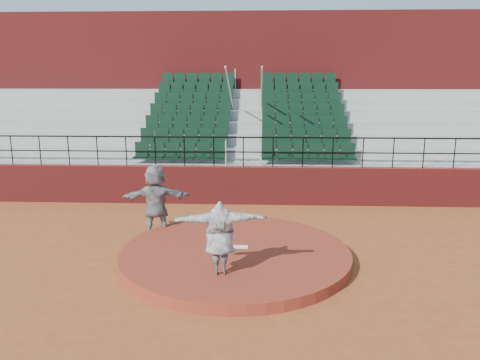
{
  "coord_description": "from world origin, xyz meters",
  "views": [
    {
      "loc": [
        0.58,
        -10.56,
        4.37
      ],
      "look_at": [
        0.0,
        2.5,
        1.4
      ],
      "focal_mm": 35.0,
      "sensor_mm": 36.0,
      "label": 1
    }
  ],
  "objects": [
    {
      "name": "ground",
      "position": [
        0.0,
        0.0,
        0.0
      ],
      "size": [
        90.0,
        90.0,
        0.0
      ],
      "primitive_type": "plane",
      "color": "#974822",
      "rests_on": "ground"
    },
    {
      "name": "pitchers_mound",
      "position": [
        0.0,
        0.0,
        0.12
      ],
      "size": [
        5.5,
        5.5,
        0.25
      ],
      "primitive_type": "cylinder",
      "color": "maroon",
      "rests_on": "ground"
    },
    {
      "name": "pitching_rubber",
      "position": [
        0.0,
        0.15,
        0.27
      ],
      "size": [
        0.6,
        0.15,
        0.03
      ],
      "primitive_type": "cube",
      "color": "white",
      "rests_on": "pitchers_mound"
    },
    {
      "name": "boundary_wall",
      "position": [
        0.0,
        5.0,
        0.65
      ],
      "size": [
        24.0,
        0.3,
        1.3
      ],
      "primitive_type": "cube",
      "color": "maroon",
      "rests_on": "ground"
    },
    {
      "name": "wall_railing",
      "position": [
        0.0,
        5.0,
        2.03
      ],
      "size": [
        24.04,
        0.05,
        1.03
      ],
      "color": "black",
      "rests_on": "boundary_wall"
    },
    {
      "name": "seating_deck",
      "position": [
        0.0,
        8.65,
        1.44
      ],
      "size": [
        24.0,
        5.97,
        4.63
      ],
      "color": "#9B9B95",
      "rests_on": "ground"
    },
    {
      "name": "press_box_facade",
      "position": [
        0.0,
        12.6,
        3.55
      ],
      "size": [
        24.0,
        3.0,
        7.1
      ],
      "primitive_type": "cube",
      "color": "maroon",
      "rests_on": "ground"
    },
    {
      "name": "pitcher",
      "position": [
        -0.25,
        -1.37,
        1.04
      ],
      "size": [
        2.01,
        0.8,
        1.59
      ],
      "primitive_type": "imported",
      "rotation": [
        0.0,
        0.0,
        3.28
      ],
      "color": "black",
      "rests_on": "pitchers_mound"
    },
    {
      "name": "fielder",
      "position": [
        -2.27,
        1.67,
        1.0
      ],
      "size": [
        1.92,
        0.86,
        2.0
      ],
      "primitive_type": "imported",
      "rotation": [
        0.0,
        0.0,
        3.29
      ],
      "color": "black",
      "rests_on": "ground"
    }
  ]
}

